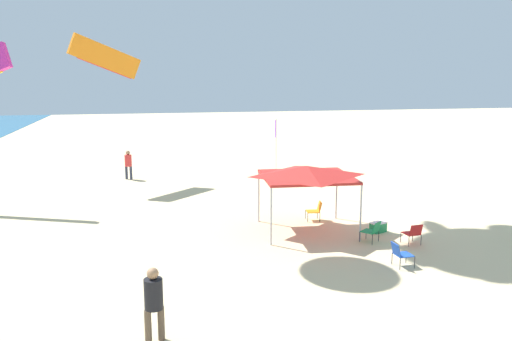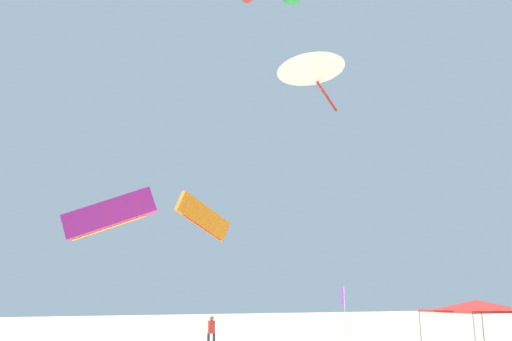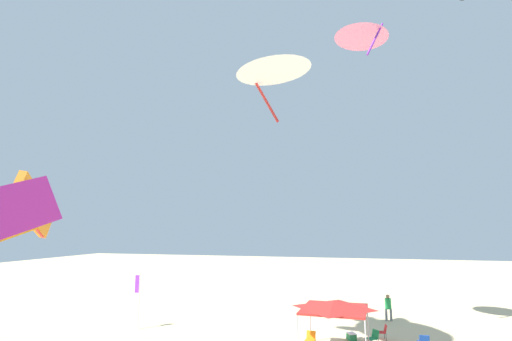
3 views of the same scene
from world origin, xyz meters
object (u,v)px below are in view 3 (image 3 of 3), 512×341
Objects in this scene: person_beachcomber at (388,305)px; kite_parafoil_orange at (34,208)px; canopy_tent at (334,305)px; folding_chair_left_of_tent at (424,341)px; banner_flag at (138,295)px; kite_delta_pink at (361,33)px; folding_chair_near_cooler at (310,338)px; folding_chair_right_of_tent at (382,331)px; kite_delta_white at (273,65)px; cooler_box at (351,337)px; folding_chair_facing_ocean at (373,337)px.

kite_parafoil_orange is at bearing -131.90° from person_beachcomber.
canopy_tent is 5.15m from folding_chair_left_of_tent.
kite_delta_pink is at bearing -173.33° from banner_flag.
folding_chair_near_cooler is 11.17m from banner_flag.
person_beachcomber is at bearing 164.55° from folding_chair_right_of_tent.
folding_chair_right_of_tent is 0.24× the size of banner_flag.
folding_chair_left_of_tent is 16.01m from kite_delta_white.
folding_chair_near_cooler is 1.12× the size of cooler_box.
folding_chair_right_of_tent is at bearing 117.58° from folding_chair_facing_ocean.
folding_chair_near_cooler is (1.34, -0.82, -1.90)m from canopy_tent.
folding_chair_facing_ocean is 18.50m from kite_delta_pink.
person_beachcomber is at bearing -111.88° from canopy_tent.
kite_delta_white is 1.06× the size of kite_parafoil_orange.
canopy_tent is at bearing 137.83° from kite_delta_white.
folding_chair_facing_ocean is at bearing 26.06° from folding_chair_near_cooler.
folding_chair_left_of_tent is at bearing 116.37° from kite_delta_white.
kite_delta_pink is at bearing -38.17° from folding_chair_left_of_tent.
banner_flag is at bearing -90.60° from folding_chair_right_of_tent.
canopy_tent is 0.90× the size of kite_delta_white.
canopy_tent is 0.96× the size of kite_parafoil_orange.
person_beachcomber is (-1.30, -6.03, 0.55)m from folding_chair_facing_ocean.
folding_chair_left_of_tent is 1.00× the size of folding_chair_near_cooler.
folding_chair_facing_ocean is at bearing 129.48° from kite_delta_white.
banner_flag is 22.29m from kite_delta_pink.
kite_delta_pink is (-2.11, -3.46, 16.53)m from canopy_tent.
folding_chair_near_cooler is at bearing -123.07° from person_beachcomber.
folding_chair_right_of_tent is 1.00× the size of folding_chair_left_of_tent.
kite_delta_white is at bearing -29.40° from folding_chair_right_of_tent.
kite_parafoil_orange is (12.89, 10.18, 6.56)m from folding_chair_facing_ocean.
folding_chair_left_of_tent is 1.12× the size of cooler_box.
kite_delta_pink reaches higher than kite_delta_white.
folding_chair_right_of_tent is 4.56m from folding_chair_near_cooler.
folding_chair_near_cooler is 0.21× the size of kite_parafoil_orange.
kite_delta_white is 10.94m from kite_parafoil_orange.
kite_delta_pink is (0.37, -0.14, 18.43)m from folding_chair_right_of_tent.
canopy_tent is 2.10× the size of person_beachcomber.
canopy_tent is at bearing 116.82° from kite_delta_pink.
folding_chair_left_of_tent is 16.85m from banner_flag.
person_beachcomber is 0.46× the size of kite_parafoil_orange.
person_beachcomber is at bearing -69.01° from kite_parafoil_orange.
kite_delta_white is (4.92, 14.62, 11.59)m from person_beachcomber.
kite_delta_white reaches higher than canopy_tent.
folding_chair_left_of_tent is at bearing 47.43° from folding_chair_facing_ocean.
folding_chair_near_cooler is (3.25, 1.15, 0.00)m from folding_chair_facing_ocean.
kite_parafoil_orange reaches higher than folding_chair_facing_ocean.
person_beachcomber is at bearing -45.42° from kite_delta_pink.
folding_chair_left_of_tent is 0.24× the size of banner_flag.
kite_parafoil_orange is (9.64, 9.03, 6.56)m from folding_chair_near_cooler.
cooler_box is at bearing -105.35° from canopy_tent.
cooler_box is 0.18× the size of kite_delta_white.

